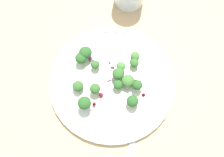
{
  "coord_description": "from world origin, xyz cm",
  "views": [
    {
      "loc": [
        -12.75,
        23.12,
        60.79
      ],
      "look_at": [
        -2.79,
        1.42,
        2.7
      ],
      "focal_mm": 45.39,
      "sensor_mm": 36.0,
      "label": 1
    }
  ],
  "objects_px": {
    "plate": "(112,82)",
    "broccoli_floret_2": "(117,76)",
    "broccoli_floret_1": "(128,81)",
    "broccoli_floret_0": "(95,89)"
  },
  "relations": [
    {
      "from": "plate",
      "to": "broccoli_floret_2",
      "type": "bearing_deg",
      "value": -132.56
    },
    {
      "from": "plate",
      "to": "broccoli_floret_1",
      "type": "distance_m",
      "value": 0.04
    },
    {
      "from": "plate",
      "to": "broccoli_floret_1",
      "type": "height_order",
      "value": "broccoli_floret_1"
    },
    {
      "from": "broccoli_floret_1",
      "to": "broccoli_floret_2",
      "type": "xyz_separation_m",
      "value": [
        0.03,
        -0.0,
        0.0
      ]
    },
    {
      "from": "broccoli_floret_0",
      "to": "broccoli_floret_1",
      "type": "bearing_deg",
      "value": -140.63
    },
    {
      "from": "plate",
      "to": "broccoli_floret_2",
      "type": "height_order",
      "value": "broccoli_floret_2"
    },
    {
      "from": "broccoli_floret_2",
      "to": "broccoli_floret_0",
      "type": "bearing_deg",
      "value": 57.23
    },
    {
      "from": "broccoli_floret_0",
      "to": "broccoli_floret_2",
      "type": "relative_size",
      "value": 0.83
    },
    {
      "from": "broccoli_floret_1",
      "to": "broccoli_floret_2",
      "type": "height_order",
      "value": "same"
    },
    {
      "from": "plate",
      "to": "broccoli_floret_0",
      "type": "height_order",
      "value": "broccoli_floret_0"
    }
  ]
}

